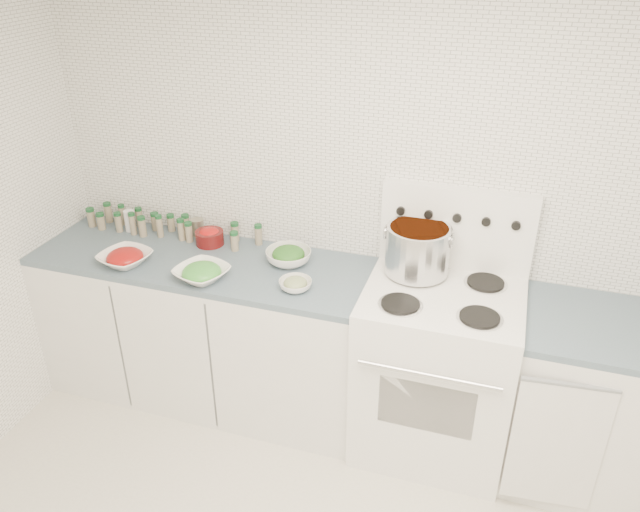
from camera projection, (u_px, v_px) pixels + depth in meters
The scene contains 13 objects.
room_walls at pixel (244, 287), 1.83m from camera, with size 3.54×3.04×2.52m.
counter_left at pixel (208, 328), 3.57m from camera, with size 1.85×0.62×0.90m.
stove at pixel (436, 365), 3.19m from camera, with size 0.76×0.70×1.36m.
counter_right at pixel (607, 406), 2.99m from camera, with size 0.89×0.67×0.90m.
stock_pot at pixel (418, 248), 3.09m from camera, with size 0.34×0.32×0.24m.
bowl_tomato at pixel (125, 258), 3.29m from camera, with size 0.31×0.31×0.09m.
bowl_snowpea at pixel (202, 273), 3.15m from camera, with size 0.33×0.33×0.09m.
bowl_broccoli at pixel (289, 256), 3.29m from camera, with size 0.29×0.29×0.10m.
bowl_zucchini at pixel (295, 284), 3.06m from camera, with size 0.17×0.17×0.07m.
bowl_pepper at pixel (210, 236), 3.49m from camera, with size 0.16×0.16×0.10m.
salt_canister at pixel (130, 221), 3.64m from camera, with size 0.06×0.06×0.13m, color white.
tin_can at pixel (197, 227), 3.59m from camera, with size 0.07×0.07×0.10m, color gray.
spice_cluster at pixel (159, 224), 3.60m from camera, with size 1.08×0.16×0.14m.
Camera 1 is at (0.69, -1.42, 2.50)m, focal length 35.00 mm.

